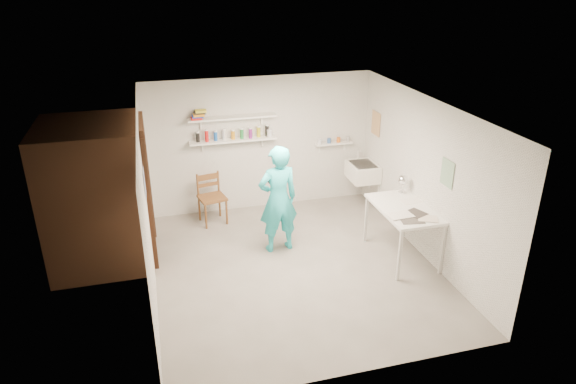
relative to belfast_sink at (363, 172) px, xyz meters
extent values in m
cube|color=slate|center=(-1.75, -1.70, -0.71)|extent=(4.00, 4.50, 0.02)
cube|color=silver|center=(-1.75, -1.70, 1.71)|extent=(4.00, 4.50, 0.02)
cube|color=silver|center=(-1.75, 0.56, 0.50)|extent=(4.00, 0.02, 2.40)
cube|color=silver|center=(-1.75, -3.96, 0.50)|extent=(4.00, 0.02, 2.40)
cube|color=silver|center=(-3.76, -1.70, 0.50)|extent=(0.02, 4.50, 2.40)
cube|color=silver|center=(0.26, -1.70, 0.50)|extent=(0.02, 4.50, 2.40)
cube|color=black|center=(-3.74, -0.65, 0.30)|extent=(0.02, 0.90, 2.00)
cube|color=brown|center=(-4.45, -0.65, 0.35)|extent=(1.40, 1.50, 2.10)
cube|color=brown|center=(-3.72, -0.65, 1.35)|extent=(0.06, 1.05, 0.10)
cube|color=brown|center=(-3.72, -1.15, 0.30)|extent=(0.06, 0.10, 2.00)
cube|color=brown|center=(-3.72, -0.15, 0.30)|extent=(0.06, 0.10, 2.00)
cube|color=white|center=(-2.25, 0.43, 0.65)|extent=(1.50, 0.22, 0.03)
cube|color=white|center=(-2.25, 0.43, 1.05)|extent=(1.50, 0.22, 0.03)
cube|color=white|center=(-0.40, 0.47, 0.42)|extent=(0.70, 0.14, 0.03)
cube|color=#334C7F|center=(-3.74, -1.65, 0.85)|extent=(0.01, 0.28, 0.36)
cube|color=#995933|center=(0.24, 0.10, 0.85)|extent=(0.01, 0.34, 0.42)
cube|color=#3F724C|center=(0.24, -2.25, 0.80)|extent=(0.01, 0.30, 0.38)
cube|color=white|center=(0.00, 0.00, 0.00)|extent=(0.48, 0.60, 0.30)
imported|color=#2AC8D2|center=(-1.85, -1.09, 0.15)|extent=(0.67, 0.48, 1.70)
cylinder|color=beige|center=(-1.82, -0.87, 0.43)|extent=(0.31, 0.07, 0.31)
cube|color=brown|center=(-2.71, 0.10, -0.24)|extent=(0.51, 0.49, 0.93)
cube|color=white|center=(-0.11, -1.82, -0.28)|extent=(0.75, 1.25, 0.83)
sphere|color=silver|center=(0.10, -1.32, 0.35)|extent=(0.16, 0.16, 0.16)
cylinder|color=black|center=(-2.87, 0.43, 0.75)|extent=(0.06, 0.06, 0.17)
cylinder|color=red|center=(-2.72, 0.43, 0.75)|extent=(0.06, 0.06, 0.17)
cylinder|color=blue|center=(-2.56, 0.43, 0.75)|extent=(0.06, 0.06, 0.17)
cylinder|color=white|center=(-2.41, 0.43, 0.75)|extent=(0.06, 0.06, 0.17)
cylinder|color=orange|center=(-2.25, 0.43, 0.75)|extent=(0.06, 0.06, 0.17)
cylinder|color=#268C3F|center=(-2.09, 0.43, 0.75)|extent=(0.06, 0.06, 0.17)
cylinder|color=#8C268C|center=(-1.94, 0.43, 0.75)|extent=(0.06, 0.06, 0.17)
cylinder|color=gold|center=(-1.78, 0.43, 0.75)|extent=(0.06, 0.06, 0.17)
cylinder|color=black|center=(-1.63, 0.43, 0.75)|extent=(0.06, 0.06, 0.17)
cube|color=red|center=(-2.85, 0.43, 1.08)|extent=(0.18, 0.14, 0.03)
cube|color=#1933A5|center=(-2.83, 0.43, 1.11)|extent=(0.18, 0.14, 0.03)
cube|color=orange|center=(-2.81, 0.43, 1.14)|extent=(0.18, 0.14, 0.03)
cube|color=black|center=(-2.79, 0.43, 1.16)|extent=(0.18, 0.14, 0.03)
cube|color=yellow|center=(-2.77, 0.43, 1.19)|extent=(0.18, 0.14, 0.03)
cylinder|color=silver|center=(-0.61, 0.47, 0.48)|extent=(0.07, 0.07, 0.09)
cylinder|color=#335999|center=(-0.47, 0.47, 0.48)|extent=(0.07, 0.07, 0.09)
cylinder|color=orange|center=(-0.33, 0.47, 0.48)|extent=(0.07, 0.07, 0.09)
cylinder|color=#999999|center=(-0.19, 0.47, 0.48)|extent=(0.07, 0.07, 0.09)
cube|color=silver|center=(-0.11, -1.82, 0.13)|extent=(0.30, 0.22, 0.00)
cube|color=#4C4742|center=(-0.11, -1.82, 0.14)|extent=(0.30, 0.22, 0.00)
cube|color=beige|center=(-0.11, -1.82, 0.14)|extent=(0.30, 0.22, 0.00)
cube|color=#383330|center=(-0.11, -1.82, 0.15)|extent=(0.30, 0.22, 0.00)
cube|color=silver|center=(-0.11, -1.82, 0.15)|extent=(0.30, 0.22, 0.00)
camera|label=1|loc=(-3.56, -7.94, 3.36)|focal=32.00mm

